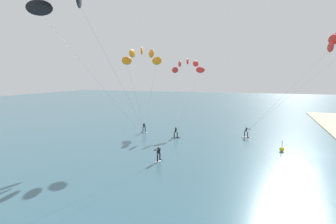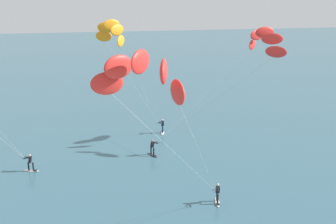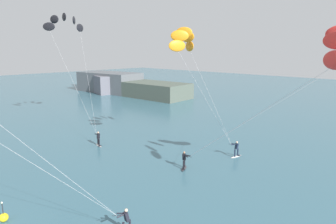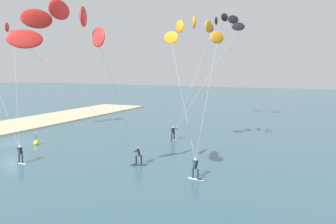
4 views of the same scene
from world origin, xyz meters
name	(u,v)px [view 2 (image 2 of 4)]	position (x,y,z in m)	size (l,w,h in m)	color
kitesurfer_nearshore	(147,85)	(-0.19, -1.44, 12.17)	(9.30, 12.34, 13.88)	white
kitesurfer_mid_water	(260,44)	(13.39, 19.07, 10.62)	(13.22, 6.37, 12.33)	#333338
kitesurfer_downwind	(114,36)	(-0.91, 21.57, 11.37)	(7.35, 5.76, 13.06)	white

